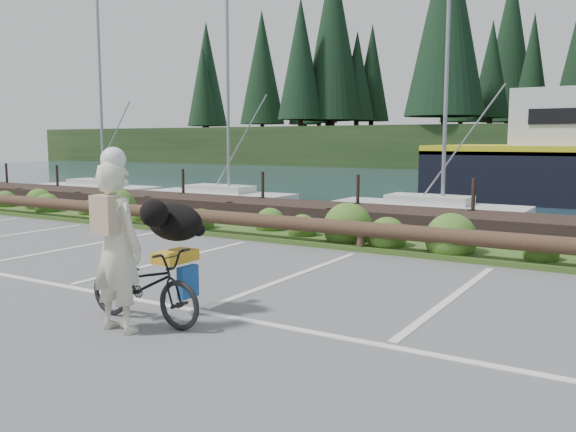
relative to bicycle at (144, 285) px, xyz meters
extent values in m
plane|color=#565658|center=(0.26, 1.09, -0.46)|extent=(72.00, 72.00, 0.00)
cube|color=#3D5B21|center=(0.26, 6.39, -0.41)|extent=(34.00, 1.60, 0.10)
imported|color=black|center=(0.00, 0.00, 0.00)|extent=(1.76, 0.64, 0.92)
imported|color=beige|center=(-0.01, -0.41, 0.52)|extent=(0.72, 0.48, 1.96)
ellipsoid|color=black|center=(0.01, 0.56, 0.70)|extent=(0.43, 0.85, 0.49)
camera|label=1|loc=(5.22, -5.23, 1.73)|focal=38.00mm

